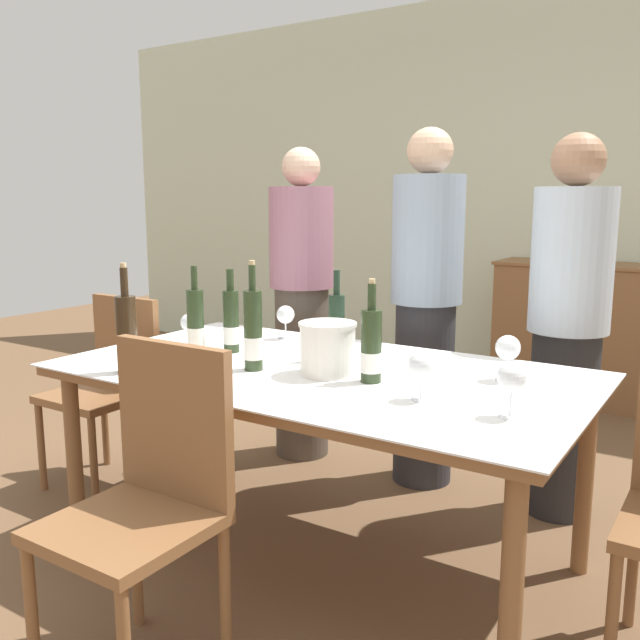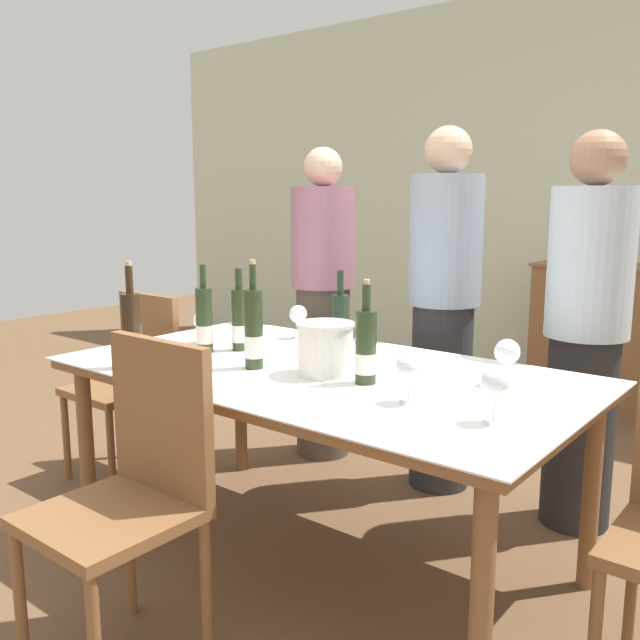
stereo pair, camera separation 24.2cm
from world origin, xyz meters
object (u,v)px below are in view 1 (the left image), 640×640
wine_bottle_2 (336,329)px  chair_near_front (150,488)px  wine_bottle_3 (253,332)px  wine_bottle_5 (231,322)px  wine_bottle_0 (127,336)px  wine_glass_2 (422,366)px  chair_left_end (110,377)px  ice_bucket (328,347)px  wine_bottle_1 (196,324)px  person_host (302,306)px  wine_glass_4 (508,349)px  sideboard_cabinet (583,333)px  wine_bottle_4 (371,347)px  wine_glass_1 (286,316)px  dining_table (320,385)px  person_guest_right (568,330)px  wine_glass_0 (512,379)px  wine_glass_3 (189,324)px  person_guest_left (426,310)px

wine_bottle_2 → chair_near_front: 0.96m
wine_bottle_3 → chair_near_front: bearing=-80.1°
wine_bottle_5 → wine_bottle_0: bearing=-102.0°
wine_glass_2 → wine_bottle_5: bearing=167.5°
chair_left_end → wine_bottle_2: bearing=3.0°
ice_bucket → wine_bottle_1: 0.60m
person_host → wine_bottle_1: bearing=-81.9°
wine_glass_4 → chair_left_end: (-1.86, -0.12, -0.34)m
wine_bottle_5 → sideboard_cabinet: bearing=72.7°
wine_bottle_4 → wine_bottle_5: 0.70m
wine_glass_1 → person_host: bearing=117.0°
dining_table → person_host: person_host is taller
wine_bottle_1 → person_guest_right: 1.54m
wine_glass_0 → chair_near_front: (-0.84, -0.58, -0.31)m
chair_near_front → ice_bucket: bearing=77.7°
sideboard_cabinet → wine_bottle_0: (-0.92, -3.09, 0.40)m
wine_glass_2 → wine_glass_1: bearing=149.1°
sideboard_cabinet → wine_glass_1: (-0.79, -2.31, 0.38)m
wine_glass_3 → person_guest_right: bearing=32.8°
wine_bottle_0 → wine_bottle_5: wine_bottle_0 is taller
wine_bottle_2 → wine_glass_0: size_ratio=2.20×
wine_bottle_1 → person_guest_left: person_guest_left is taller
wine_bottle_2 → wine_bottle_3: (-0.17, -0.29, 0.02)m
wine_bottle_5 → dining_table: bearing=-5.3°
wine_bottle_1 → person_guest_right: bearing=38.9°
sideboard_cabinet → wine_glass_2: bearing=-88.0°
wine_glass_4 → person_host: bearing=152.8°
wine_glass_0 → wine_glass_4: 0.41m
wine_bottle_4 → wine_glass_4: size_ratio=2.23×
chair_near_front → person_guest_right: person_guest_right is taller
wine_bottle_4 → person_host: (-0.91, 0.93, -0.06)m
dining_table → wine_bottle_4: (0.24, -0.06, 0.18)m
wine_bottle_4 → wine_glass_3: 0.92m
chair_near_front → person_guest_left: bearing=86.4°
wine_bottle_3 → wine_glass_0: 0.95m
wine_bottle_4 → chair_near_front: wine_bottle_4 is taller
dining_table → wine_glass_1: bearing=138.4°
wine_glass_4 → chair_near_front: 1.23m
person_host → wine_bottle_0: bearing=-84.4°
wine_bottle_5 → wine_glass_4: 1.08m
wine_glass_1 → wine_bottle_1: bearing=-105.2°
wine_bottle_3 → wine_glass_0: bearing=-2.2°
dining_table → wine_bottle_4: bearing=-13.5°
wine_bottle_3 → chair_near_front: (0.11, -0.61, -0.34)m
wine_glass_3 → person_guest_left: person_guest_left is taller
dining_table → ice_bucket: 0.18m
wine_glass_1 → wine_glass_4: 1.05m
wine_bottle_1 → person_guest_left: size_ratio=0.21×
wine_glass_1 → wine_glass_3: (-0.26, -0.34, -0.01)m
person_host → wine_glass_1: bearing=-63.0°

